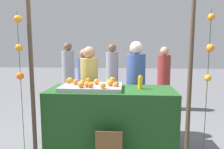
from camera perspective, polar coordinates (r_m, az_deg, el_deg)
ground_plane at (r=3.55m, az=-0.19°, el=-18.61°), size 24.00×24.00×0.00m
stall_counter at (r=3.37m, az=-0.19°, el=-11.55°), size 1.90×0.79×0.92m
orange_tray at (r=3.25m, az=-5.41°, el=-3.34°), size 0.91×0.60×0.06m
orange_0 at (r=3.10m, az=1.19°, el=-2.57°), size 0.07×0.07×0.07m
orange_1 at (r=3.47m, az=-6.36°, el=-1.49°), size 0.08×0.08×0.08m
orange_2 at (r=3.15m, az=-0.51°, el=-2.29°), size 0.09×0.09×0.09m
orange_3 at (r=3.23m, az=-7.99°, el=-2.17°), size 0.08×0.08×0.08m
orange_4 at (r=3.44m, az=0.05°, el=-1.42°), size 0.09×0.09×0.09m
orange_5 at (r=3.03m, az=-5.66°, el=-2.79°), size 0.08×0.08×0.08m
orange_6 at (r=3.10m, az=-6.57°, el=-2.61°), size 0.08×0.08×0.08m
orange_7 at (r=3.30m, az=-0.79°, el=-1.94°), size 0.08×0.08×0.08m
orange_8 at (r=3.30m, az=-4.16°, el=-1.87°), size 0.09×0.09×0.09m
orange_9 at (r=3.31m, az=-9.65°, el=-1.95°), size 0.08×0.08×0.08m
orange_10 at (r=2.98m, az=-2.43°, el=-2.92°), size 0.08×0.08×0.08m
orange_11 at (r=3.06m, az=-8.29°, el=-2.72°), size 0.08×0.08×0.08m
orange_12 at (r=3.56m, az=-11.08°, el=-1.35°), size 0.08×0.08×0.08m
orange_13 at (r=3.46m, az=-11.47°, el=-1.65°), size 0.08×0.08×0.08m
juice_bottle at (r=3.26m, az=7.51°, el=-2.11°), size 0.07×0.07×0.21m
chalkboard_sign at (r=2.95m, az=-0.85°, el=-19.30°), size 0.35×0.03×0.49m
vendor_left at (r=3.93m, az=-6.00°, el=-4.81°), size 0.31×0.31×1.56m
vendor_right at (r=3.84m, az=6.30°, el=-4.47°), size 0.33×0.33×1.65m
crowd_person_0 at (r=5.47m, az=13.56°, el=-1.50°), size 0.31×0.31×1.55m
crowd_person_1 at (r=5.77m, az=5.61°, el=-0.83°), size 0.31×0.31×1.56m
crowd_person_2 at (r=5.06m, az=-7.29°, el=-2.37°), size 0.30×0.30×1.50m
crowd_person_3 at (r=5.74m, az=0.03°, el=-0.53°), size 0.33×0.33×1.62m
crowd_person_4 at (r=5.96m, az=-11.52°, el=-0.22°), size 0.33×0.33×1.66m
canopy_post_left at (r=3.06m, az=-20.48°, el=-1.97°), size 0.06×0.06×2.17m
canopy_post_right at (r=2.89m, az=19.93°, el=-2.48°), size 0.06×0.06×2.17m
garland_strand_left at (r=3.07m, az=-23.47°, el=6.04°), size 0.11×0.11×2.01m
garland_strand_right at (r=2.88m, az=24.54°, el=5.67°), size 0.10×0.10×2.01m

